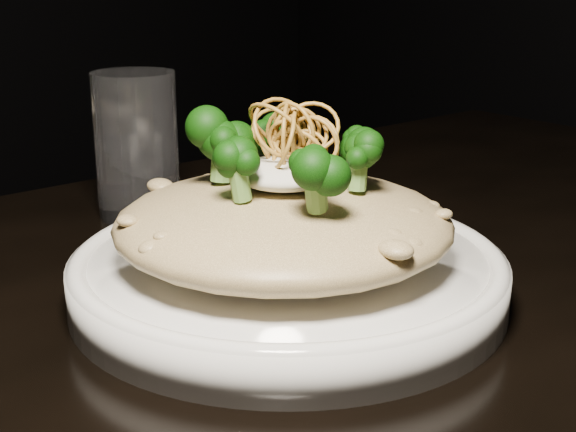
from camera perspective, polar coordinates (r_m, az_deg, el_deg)
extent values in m
cube|color=black|center=(0.55, 10.79, -6.85)|extent=(1.10, 0.80, 0.04)
cylinder|color=black|center=(1.24, 12.41, -11.70)|extent=(0.05, 0.05, 0.71)
cylinder|color=white|center=(0.51, 0.00, -4.32)|extent=(0.28, 0.28, 0.03)
ellipsoid|color=brown|center=(0.50, -0.34, -0.50)|extent=(0.21, 0.21, 0.05)
ellipsoid|color=silver|center=(0.49, -0.25, 3.08)|extent=(0.06, 0.06, 0.02)
cylinder|color=white|center=(0.68, -10.72, 4.98)|extent=(0.09, 0.09, 0.12)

